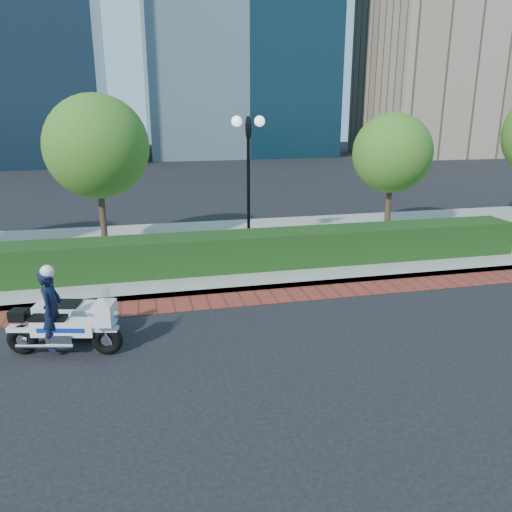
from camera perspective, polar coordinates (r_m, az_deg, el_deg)
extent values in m
plane|color=black|center=(11.11, -0.12, -7.69)|extent=(120.00, 120.00, 0.00)
cube|color=maroon|center=(12.47, -1.69, -4.92)|extent=(60.00, 1.00, 0.01)
cube|color=gray|center=(16.66, -4.79, 0.81)|extent=(60.00, 8.00, 0.15)
cube|color=black|center=(14.22, -3.40, 0.51)|extent=(18.00, 1.20, 1.00)
cylinder|color=black|center=(16.01, -0.84, 1.06)|extent=(0.30, 0.30, 0.30)
cylinder|color=black|center=(15.62, -0.87, 7.61)|extent=(0.10, 0.10, 3.70)
cylinder|color=black|center=(15.45, -0.90, 14.41)|extent=(0.04, 0.70, 0.70)
sphere|color=white|center=(15.37, -2.22, 15.14)|extent=(0.32, 0.32, 0.32)
sphere|color=white|center=(15.52, 0.40, 15.16)|extent=(0.32, 0.32, 0.32)
cylinder|color=#332319|center=(16.76, -17.10, 4.31)|extent=(0.20, 0.20, 2.17)
sphere|color=#366218|center=(16.47, -17.75, 11.83)|extent=(3.20, 3.20, 3.20)
cylinder|color=#332319|center=(18.91, 14.85, 5.42)|extent=(0.20, 0.20, 1.92)
sphere|color=#366218|center=(18.65, 15.29, 11.28)|extent=(2.80, 2.80, 2.80)
cube|color=gray|center=(57.45, 20.89, 24.91)|extent=(14.00, 12.00, 28.00)
torus|color=black|center=(10.67, -25.12, -8.66)|extent=(0.62, 0.32, 0.60)
torus|color=black|center=(10.09, -16.65, -9.18)|extent=(0.62, 0.32, 0.60)
cube|color=silver|center=(10.25, -21.16, -7.61)|extent=(1.21, 0.56, 0.31)
cube|color=silver|center=(10.35, -21.27, -8.69)|extent=(0.57, 0.47, 0.25)
cube|color=silver|center=(9.87, -16.92, -6.24)|extent=(0.47, 0.57, 0.41)
cube|color=silver|center=(9.73, -16.56, -4.54)|extent=(0.21, 0.46, 0.36)
cube|color=black|center=(10.28, -22.67, -6.61)|extent=(0.72, 0.42, 0.09)
cube|color=black|center=(10.48, -25.46, -6.10)|extent=(0.38, 0.36, 0.20)
cube|color=silver|center=(11.01, -20.56, -6.49)|extent=(1.51, 0.94, 0.50)
cube|color=black|center=(10.94, -21.14, -5.16)|extent=(0.72, 0.59, 0.07)
torus|color=black|center=(11.50, -20.12, -6.68)|extent=(0.47, 0.25, 0.45)
imported|color=black|center=(10.18, -22.31, -5.73)|extent=(0.50, 0.64, 1.56)
sphere|color=white|center=(9.94, -22.78, -1.66)|extent=(0.25, 0.25, 0.25)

